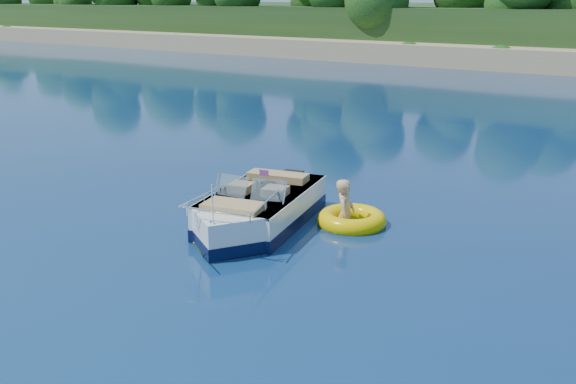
{
  "coord_description": "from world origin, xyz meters",
  "views": [
    {
      "loc": [
        7.65,
        -9.71,
        4.75
      ],
      "look_at": [
        0.32,
        0.87,
        0.85
      ],
      "focal_mm": 40.0,
      "sensor_mm": 36.0,
      "label": 1
    }
  ],
  "objects": [
    {
      "name": "motorboat",
      "position": [
        -0.34,
        0.62,
        0.33
      ],
      "size": [
        2.53,
        4.99,
        1.69
      ],
      "rotation": [
        0.0,
        0.0,
        0.23
      ],
      "color": "white",
      "rests_on": "ground"
    },
    {
      "name": "tow_tube",
      "position": [
        1.26,
        1.96,
        0.1
      ],
      "size": [
        1.77,
        1.77,
        0.4
      ],
      "rotation": [
        0.0,
        0.0,
        -0.18
      ],
      "color": "#EFC300",
      "rests_on": "ground"
    },
    {
      "name": "boy",
      "position": [
        1.13,
        1.89,
        0.0
      ],
      "size": [
        0.71,
        0.97,
        1.74
      ],
      "primitive_type": "imported",
      "rotation": [
        0.0,
        -0.17,
        1.97
      ],
      "color": "tan",
      "rests_on": "ground"
    },
    {
      "name": "ground",
      "position": [
        0.0,
        0.0,
        0.0
      ],
      "size": [
        160.0,
        160.0,
        0.0
      ],
      "primitive_type": "plane",
      "color": "#091745",
      "rests_on": "ground"
    }
  ]
}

